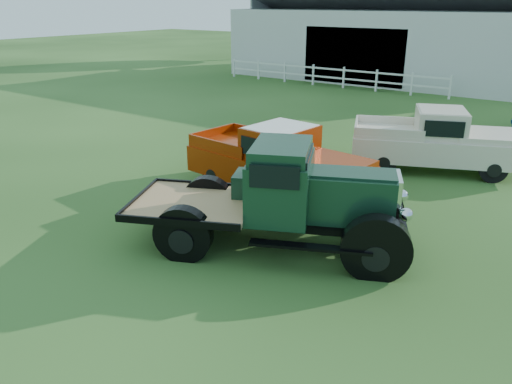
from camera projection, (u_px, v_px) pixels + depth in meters
The scene contains 6 objects.
ground at pixel (213, 257), 9.94m from camera, with size 120.00×120.00×0.00m, color #203D14.
shed_left at pixel (387, 32), 32.47m from camera, with size 18.80×10.20×5.60m, color silver, non-canonical shape.
fence_rail at pixel (328, 76), 29.25m from camera, with size 14.20×0.16×1.20m, color white, non-canonical shape.
vintage_flatbed at pixel (275, 197), 9.97m from camera, with size 5.58×2.21×2.21m, color #163624, non-canonical shape.
red_pickup at pixel (277, 160), 12.86m from camera, with size 5.07×1.95×1.85m, color #902705, non-canonical shape.
white_pickup at pixel (435, 141), 14.71m from camera, with size 4.91×1.90×1.80m, color beige, non-canonical shape.
Camera 1 is at (5.81, -6.67, 4.78)m, focal length 35.00 mm.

